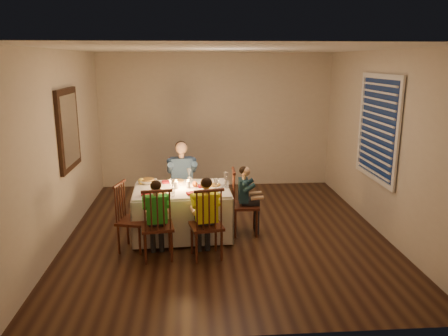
{
  "coord_description": "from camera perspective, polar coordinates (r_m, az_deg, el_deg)",
  "views": [
    {
      "loc": [
        -0.46,
        -5.98,
        2.46
      ],
      "look_at": [
        -0.01,
        0.15,
        0.93
      ],
      "focal_mm": 35.0,
      "sensor_mm": 36.0,
      "label": 1
    }
  ],
  "objects": [
    {
      "name": "wall_mirror",
      "position": [
        6.59,
        -19.65,
        4.77
      ],
      "size": [
        0.06,
        0.95,
        1.15
      ],
      "color": "black",
      "rests_on": "wall_left"
    },
    {
      "name": "child_green",
      "position": [
        5.76,
        -8.55,
        -11.51
      ],
      "size": [
        0.37,
        0.35,
        1.03
      ],
      "primitive_type": null,
      "rotation": [
        0.0,
        0.0,
        3.28
      ],
      "color": "green",
      "rests_on": "ground"
    },
    {
      "name": "setting_adult",
      "position": [
        6.45,
        -6.04,
        -1.82
      ],
      "size": [
        0.27,
        0.27,
        0.02
      ],
      "primitive_type": "cylinder",
      "rotation": [
        0.0,
        0.0,
        0.05
      ],
      "color": "white",
      "rests_on": "dining_table"
    },
    {
      "name": "window_blinds",
      "position": [
        6.71,
        19.36,
        4.94
      ],
      "size": [
        0.07,
        1.34,
        1.54
      ],
      "color": "black",
      "rests_on": "wall_right"
    },
    {
      "name": "candle_right",
      "position": [
        6.16,
        -4.69,
        -2.18
      ],
      "size": [
        0.06,
        0.06,
        0.1
      ],
      "primitive_type": "cylinder",
      "color": "white",
      "rests_on": "dining_table"
    },
    {
      "name": "child_teal",
      "position": [
        6.45,
        2.75,
        -8.48
      ],
      "size": [
        0.3,
        0.33,
        1.0
      ],
      "primitive_type": null,
      "rotation": [
        0.0,
        0.0,
        1.53
      ],
      "color": "#193540",
      "rests_on": "ground"
    },
    {
      "name": "setting_yellow",
      "position": [
        5.89,
        -2.65,
        -3.31
      ],
      "size": [
        0.27,
        0.27,
        0.02
      ],
      "primitive_type": "cylinder",
      "rotation": [
        0.0,
        0.0,
        0.05
      ],
      "color": "white",
      "rests_on": "dining_table"
    },
    {
      "name": "orange_fruit",
      "position": [
        6.21,
        -3.82,
        -2.12
      ],
      "size": [
        0.08,
        0.08,
        0.08
      ],
      "primitive_type": "sphere",
      "color": "orange",
      "rests_on": "dining_table"
    },
    {
      "name": "dining_table",
      "position": [
        6.23,
        -5.51,
        -4.43
      ],
      "size": [
        1.4,
        1.04,
        0.67
      ],
      "rotation": [
        0.0,
        0.0,
        0.05
      ],
      "color": "silver",
      "rests_on": "ground"
    },
    {
      "name": "adult",
      "position": [
        7.1,
        -5.38,
        -6.38
      ],
      "size": [
        0.49,
        0.45,
        1.23
      ],
      "primitive_type": null,
      "rotation": [
        0.0,
        0.0,
        0.1
      ],
      "color": "#2F4D77",
      "rests_on": "ground"
    },
    {
      "name": "serving_bowl",
      "position": [
        6.45,
        -9.9,
        -1.77
      ],
      "size": [
        0.3,
        0.3,
        0.06
      ],
      "primitive_type": "imported",
      "rotation": [
        0.0,
        0.0,
        -0.33
      ],
      "color": "white",
      "rests_on": "dining_table"
    },
    {
      "name": "child_yellow",
      "position": [
        5.72,
        -2.29,
        -11.54
      ],
      "size": [
        0.41,
        0.38,
        1.06
      ],
      "primitive_type": null,
      "rotation": [
        0.0,
        0.0,
        3.33
      ],
      "color": "#F3F41A",
      "rests_on": "ground"
    },
    {
      "name": "ground",
      "position": [
        6.48,
        0.21,
        -8.34
      ],
      "size": [
        5.0,
        5.0,
        0.0
      ],
      "primitive_type": "plane",
      "color": "black",
      "rests_on": "ground"
    },
    {
      "name": "squash",
      "position": [
        6.44,
        -10.75,
        -1.7
      ],
      "size": [
        0.09,
        0.09,
        0.09
      ],
      "primitive_type": "sphere",
      "color": "yellow",
      "rests_on": "dining_table"
    },
    {
      "name": "chair_adult",
      "position": [
        7.1,
        -5.38,
        -6.38
      ],
      "size": [
        0.43,
        0.41,
        0.96
      ],
      "primitive_type": null,
      "rotation": [
        0.0,
        0.0,
        0.1
      ],
      "color": "#3B1510",
      "rests_on": "ground"
    },
    {
      "name": "chair_end",
      "position": [
        6.45,
        2.75,
        -8.48
      ],
      "size": [
        0.39,
        0.41,
        0.96
      ],
      "primitive_type": null,
      "rotation": [
        0.0,
        0.0,
        1.53
      ],
      "color": "#3B1510",
      "rests_on": "ground"
    },
    {
      "name": "chair_near_left",
      "position": [
        5.76,
        -8.55,
        -11.51
      ],
      "size": [
        0.44,
        0.43,
        0.96
      ],
      "primitive_type": null,
      "rotation": [
        0.0,
        0.0,
        3.28
      ],
      "color": "#3B1510",
      "rests_on": "ground"
    },
    {
      "name": "chair_near_right",
      "position": [
        5.72,
        -2.29,
        -11.54
      ],
      "size": [
        0.46,
        0.44,
        0.96
      ],
      "primitive_type": null,
      "rotation": [
        0.0,
        0.0,
        3.33
      ],
      "color": "#3B1510",
      "rests_on": "ground"
    },
    {
      "name": "chair_extra",
      "position": [
        6.05,
        -11.63,
        -10.36
      ],
      "size": [
        0.44,
        0.46,
        0.92
      ],
      "primitive_type": null,
      "rotation": [
        0.0,
        0.0,
        1.32
      ],
      "color": "#3B1510",
      "rests_on": "ground"
    },
    {
      "name": "candle_left",
      "position": [
        6.15,
        -6.28,
        -2.23
      ],
      "size": [
        0.06,
        0.06,
        0.1
      ],
      "primitive_type": "cylinder",
      "color": "white",
      "rests_on": "dining_table"
    },
    {
      "name": "wall_right",
      "position": [
        6.67,
        19.91,
        3.1
      ],
      "size": [
        0.02,
        5.0,
        2.6
      ],
      "primitive_type": "cube",
      "color": "beige",
      "rests_on": "ground"
    },
    {
      "name": "setting_green",
      "position": [
        5.9,
        -8.41,
        -3.41
      ],
      "size": [
        0.27,
        0.27,
        0.02
      ],
      "primitive_type": "cylinder",
      "rotation": [
        0.0,
        0.0,
        0.05
      ],
      "color": "white",
      "rests_on": "dining_table"
    },
    {
      "name": "setting_teal",
      "position": [
        6.22,
        -1.27,
        -2.36
      ],
      "size": [
        0.27,
        0.27,
        0.02
      ],
      "primitive_type": "cylinder",
      "rotation": [
        0.0,
        0.0,
        0.05
      ],
      "color": "white",
      "rests_on": "dining_table"
    },
    {
      "name": "wall_left",
      "position": [
        6.35,
        -20.49,
        2.54
      ],
      "size": [
        0.02,
        5.0,
        2.6
      ],
      "primitive_type": "cube",
      "color": "beige",
      "rests_on": "ground"
    },
    {
      "name": "wall_back",
      "position": [
        8.57,
        -1.07,
        6.17
      ],
      "size": [
        4.5,
        0.02,
        2.6
      ],
      "primitive_type": "cube",
      "color": "beige",
      "rests_on": "ground"
    },
    {
      "name": "ceiling",
      "position": [
        6.0,
        0.24,
        15.29
      ],
      "size": [
        5.0,
        5.0,
        0.0
      ],
      "primitive_type": "plane",
      "color": "white",
      "rests_on": "wall_back"
    }
  ]
}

